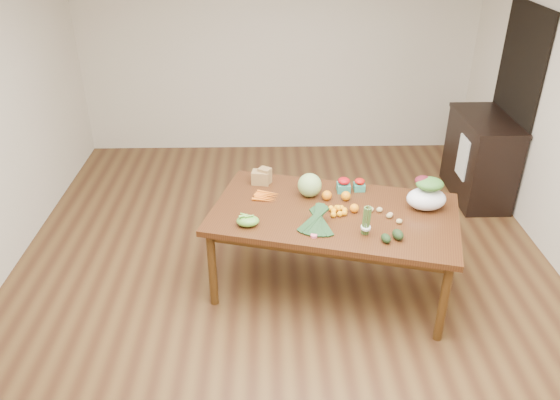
{
  "coord_description": "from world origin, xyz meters",
  "views": [
    {
      "loc": [
        -0.13,
        -3.9,
        3.0
      ],
      "look_at": [
        -0.04,
        0.0,
        0.83
      ],
      "focal_mm": 35.0,
      "sensor_mm": 36.0,
      "label": 1
    }
  ],
  "objects_px": {
    "paper_bag": "(261,176)",
    "kale_bunch": "(316,221)",
    "cabinet": "(480,158)",
    "mandarin_cluster": "(338,209)",
    "salad_bag": "(427,195)",
    "dining_table": "(332,249)",
    "cabbage": "(310,185)",
    "asparagus_bundle": "(366,221)"
  },
  "relations": [
    {
      "from": "paper_bag",
      "to": "mandarin_cluster",
      "type": "height_order",
      "value": "paper_bag"
    },
    {
      "from": "cabinet",
      "to": "salad_bag",
      "type": "distance_m",
      "value": 1.95
    },
    {
      "from": "cabinet",
      "to": "cabbage",
      "type": "relative_size",
      "value": 4.98
    },
    {
      "from": "cabbage",
      "to": "cabinet",
      "type": "bearing_deg",
      "value": 33.81
    },
    {
      "from": "dining_table",
      "to": "paper_bag",
      "type": "bearing_deg",
      "value": 154.42
    },
    {
      "from": "cabinet",
      "to": "asparagus_bundle",
      "type": "relative_size",
      "value": 4.08
    },
    {
      "from": "asparagus_bundle",
      "to": "cabinet",
      "type": "bearing_deg",
      "value": 65.44
    },
    {
      "from": "dining_table",
      "to": "paper_bag",
      "type": "relative_size",
      "value": 9.7
    },
    {
      "from": "asparagus_bundle",
      "to": "salad_bag",
      "type": "distance_m",
      "value": 0.68
    },
    {
      "from": "cabinet",
      "to": "kale_bunch",
      "type": "relative_size",
      "value": 2.55
    },
    {
      "from": "cabinet",
      "to": "mandarin_cluster",
      "type": "bearing_deg",
      "value": -137.39
    },
    {
      "from": "paper_bag",
      "to": "cabbage",
      "type": "distance_m",
      "value": 0.49
    },
    {
      "from": "kale_bunch",
      "to": "mandarin_cluster",
      "type": "bearing_deg",
      "value": 66.36
    },
    {
      "from": "cabinet",
      "to": "salad_bag",
      "type": "xyz_separation_m",
      "value": [
        -1.06,
        -1.58,
        0.41
      ]
    },
    {
      "from": "cabinet",
      "to": "dining_table",
      "type": "bearing_deg",
      "value": -138.34
    },
    {
      "from": "cabbage",
      "to": "mandarin_cluster",
      "type": "bearing_deg",
      "value": -55.1
    },
    {
      "from": "paper_bag",
      "to": "kale_bunch",
      "type": "distance_m",
      "value": 0.91
    },
    {
      "from": "dining_table",
      "to": "mandarin_cluster",
      "type": "xyz_separation_m",
      "value": [
        0.03,
        -0.03,
        0.41
      ]
    },
    {
      "from": "salad_bag",
      "to": "cabbage",
      "type": "bearing_deg",
      "value": 165.6
    },
    {
      "from": "asparagus_bundle",
      "to": "salad_bag",
      "type": "height_order",
      "value": "asparagus_bundle"
    },
    {
      "from": "dining_table",
      "to": "mandarin_cluster",
      "type": "distance_m",
      "value": 0.42
    },
    {
      "from": "cabinet",
      "to": "kale_bunch",
      "type": "bearing_deg",
      "value": -136.35
    },
    {
      "from": "dining_table",
      "to": "asparagus_bundle",
      "type": "bearing_deg",
      "value": -46.12
    },
    {
      "from": "dining_table",
      "to": "cabbage",
      "type": "distance_m",
      "value": 0.58
    },
    {
      "from": "dining_table",
      "to": "cabbage",
      "type": "xyz_separation_m",
      "value": [
        -0.19,
        0.27,
        0.48
      ]
    },
    {
      "from": "mandarin_cluster",
      "to": "asparagus_bundle",
      "type": "height_order",
      "value": "asparagus_bundle"
    },
    {
      "from": "mandarin_cluster",
      "to": "asparagus_bundle",
      "type": "xyz_separation_m",
      "value": [
        0.17,
        -0.32,
        0.09
      ]
    },
    {
      "from": "kale_bunch",
      "to": "cabinet",
      "type": "bearing_deg",
      "value": 58.52
    },
    {
      "from": "paper_bag",
      "to": "kale_bunch",
      "type": "relative_size",
      "value": 0.51
    },
    {
      "from": "dining_table",
      "to": "asparagus_bundle",
      "type": "xyz_separation_m",
      "value": [
        0.2,
        -0.35,
        0.5
      ]
    },
    {
      "from": "salad_bag",
      "to": "asparagus_bundle",
      "type": "bearing_deg",
      "value": -145.22
    },
    {
      "from": "salad_bag",
      "to": "cabinet",
      "type": "bearing_deg",
      "value": 56.13
    },
    {
      "from": "kale_bunch",
      "to": "salad_bag",
      "type": "relative_size",
      "value": 1.24
    },
    {
      "from": "dining_table",
      "to": "salad_bag",
      "type": "relative_size",
      "value": 6.13
    },
    {
      "from": "dining_table",
      "to": "cabbage",
      "type": "height_order",
      "value": "cabbage"
    },
    {
      "from": "cabbage",
      "to": "mandarin_cluster",
      "type": "relative_size",
      "value": 1.14
    },
    {
      "from": "mandarin_cluster",
      "to": "kale_bunch",
      "type": "relative_size",
      "value": 0.45
    },
    {
      "from": "cabinet",
      "to": "mandarin_cluster",
      "type": "distance_m",
      "value": 2.45
    },
    {
      "from": "cabinet",
      "to": "salad_bag",
      "type": "relative_size",
      "value": 3.15
    },
    {
      "from": "paper_bag",
      "to": "kale_bunch",
      "type": "bearing_deg",
      "value": -61.51
    },
    {
      "from": "kale_bunch",
      "to": "dining_table",
      "type": "bearing_deg",
      "value": 73.33
    },
    {
      "from": "cabbage",
      "to": "asparagus_bundle",
      "type": "distance_m",
      "value": 0.74
    }
  ]
}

